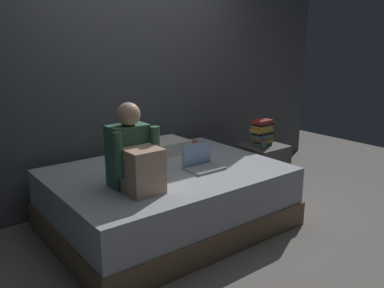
# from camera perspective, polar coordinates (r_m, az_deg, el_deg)

# --- Properties ---
(ground_plane) EXTENTS (8.00, 8.00, 0.00)m
(ground_plane) POSITION_cam_1_polar(r_m,az_deg,el_deg) (3.62, 1.93, -12.29)
(ground_plane) COLOR gray
(wall_back) EXTENTS (5.60, 0.10, 2.70)m
(wall_back) POSITION_cam_1_polar(r_m,az_deg,el_deg) (4.23, -8.55, 10.56)
(wall_back) COLOR #4C4F54
(wall_back) RESTS_ON ground_plane
(bed) EXTENTS (2.00, 1.50, 0.54)m
(bed) POSITION_cam_1_polar(r_m,az_deg,el_deg) (3.62, -3.56, -7.69)
(bed) COLOR #7A6047
(bed) RESTS_ON ground_plane
(nightstand) EXTENTS (0.44, 0.46, 0.53)m
(nightstand) POSITION_cam_1_polar(r_m,az_deg,el_deg) (4.47, 9.97, -3.48)
(nightstand) COLOR #474442
(nightstand) RESTS_ON ground_plane
(person_sitting) EXTENTS (0.39, 0.44, 0.66)m
(person_sitting) POSITION_cam_1_polar(r_m,az_deg,el_deg) (3.04, -8.29, -1.78)
(person_sitting) COLOR #38664C
(person_sitting) RESTS_ON bed
(laptop) EXTENTS (0.32, 0.23, 0.22)m
(laptop) POSITION_cam_1_polar(r_m,az_deg,el_deg) (3.52, 1.39, -2.67)
(laptop) COLOR #9EA0A5
(laptop) RESTS_ON bed
(pillow) EXTENTS (0.56, 0.36, 0.13)m
(pillow) POSITION_cam_1_polar(r_m,az_deg,el_deg) (3.98, -4.72, -0.49)
(pillow) COLOR silver
(pillow) RESTS_ON bed
(book_stack) EXTENTS (0.23, 0.15, 0.28)m
(book_stack) POSITION_cam_1_polar(r_m,az_deg,el_deg) (4.36, 10.02, 1.66)
(book_stack) COLOR #387042
(book_stack) RESTS_ON nightstand
(mug) EXTENTS (0.08, 0.08, 0.09)m
(mug) POSITION_cam_1_polar(r_m,az_deg,el_deg) (4.21, 10.17, -0.19)
(mug) COLOR #3D3D42
(mug) RESTS_ON nightstand
(clothes_pile) EXTENTS (0.25, 0.25, 0.12)m
(clothes_pile) POSITION_cam_1_polar(r_m,az_deg,el_deg) (4.08, -0.72, -0.15)
(clothes_pile) COLOR #4C6B56
(clothes_pile) RESTS_ON bed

